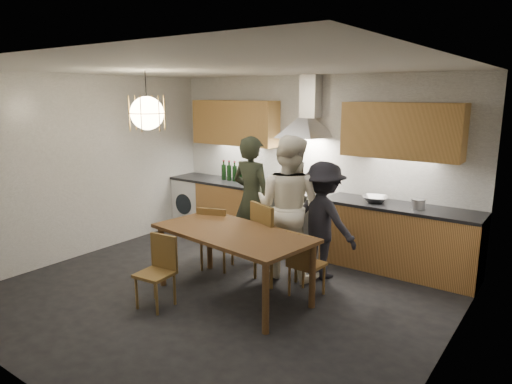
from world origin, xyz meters
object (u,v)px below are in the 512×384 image
Objects in this scene: chair_back_left at (215,234)px; person_left at (252,199)px; person_right at (323,220)px; stock_pot at (418,204)px; mixing_bowl at (375,199)px; chair_front at (159,266)px; wine_bottles at (240,172)px; dining_table at (233,239)px; person_mid at (288,207)px.

chair_back_left is 0.50× the size of person_left.
person_right is 1.22m from stock_pot.
mixing_bowl is at bearing -105.70° from person_right.
chair_front is 0.45× the size of person_left.
wine_bottles is (-2.93, 0.11, 0.11)m from stock_pot.
person_left reaches higher than stock_pot.
dining_table is at bearing 126.39° from chair_back_left.
person_mid reaches higher than dining_table.
person_left is 5.21× the size of mixing_bowl.
person_left is at bearing -160.45° from stock_pot.
wine_bottles is at bearing -41.06° from person_left.
chair_front is 2.35× the size of mixing_bowl.
mixing_bowl reaches higher than chair_back_left.
dining_table is 2.53× the size of wine_bottles.
chair_back_left is at bearing 92.83° from chair_front.
chair_back_left is 2.59× the size of mixing_bowl.
person_right is (1.26, 0.66, 0.25)m from chair_back_left.
person_mid is 10.73× the size of stock_pot.
person_right is 4.44× the size of mixing_bowl.
dining_table is 0.87m from chair_back_left.
chair_back_left is at bearing 19.40° from person_mid.
stock_pot is at bearing -3.33° from mixing_bowl.
person_right reaches higher than dining_table.
person_left reaches higher than dining_table.
dining_table is 2.12m from mixing_bowl.
person_mid is (0.71, 1.56, 0.46)m from chair_front.
mixing_bowl is at bearing 176.67° from stock_pot.
person_mid is 5.40× the size of mixing_bowl.
stock_pot is at bearing -2.06° from wine_bottles.
chair_front is at bearing 79.60° from chair_back_left.
person_right is at bearing 53.07° from chair_front.
person_left is (-0.54, 1.11, 0.18)m from dining_table.
person_left is at bearing 84.83° from chair_front.
chair_front is 1.77m from person_mid.
stock_pot reaches higher than chair_back_left.
person_right reaches higher than mixing_bowl.
dining_table is 2.43m from wine_bottles.
stock_pot is at bearing -167.41° from chair_back_left.
person_left is (-0.02, 1.77, 0.43)m from chair_front.
person_left is at bearing 123.30° from dining_table.
stock_pot is 0.22× the size of wine_bottles.
person_left reaches higher than chair_front.
wine_bottles reaches higher than dining_table.
chair_front is (0.17, -1.14, -0.05)m from chair_back_left.
chair_back_left is 5.16× the size of stock_pot.
person_mid reaches higher than person_left.
chair_front is 0.44× the size of person_mid.
person_mid is 1.91m from wine_bottles.
dining_table is at bearing 45.40° from chair_front.
person_mid reaches higher than chair_front.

